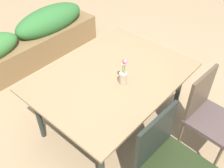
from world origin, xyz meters
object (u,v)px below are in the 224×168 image
object	(u,v)px
chair_near_left	(168,160)
flower_vase	(123,75)
planter_box	(20,46)
dining_table	(112,79)
chair_near_right	(208,112)

from	to	relation	value
chair_near_left	flower_vase	bearing A→B (deg)	-111.50
flower_vase	planter_box	size ratio (longest dim) A/B	0.10
planter_box	dining_table	bearing A→B (deg)	-89.22
dining_table	chair_near_left	size ratio (longest dim) A/B	1.66
dining_table	flower_vase	world-z (taller)	flower_vase
planter_box	chair_near_left	bearing A→B (deg)	-97.07
chair_near_right	flower_vase	world-z (taller)	flower_vase
dining_table	flower_vase	xyz separation A→B (m)	(-0.02, -0.16, 0.15)
chair_near_left	chair_near_right	world-z (taller)	chair_near_left
chair_near_right	flower_vase	distance (m)	0.89
dining_table	planter_box	bearing A→B (deg)	90.78
chair_near_left	chair_near_right	distance (m)	0.71
flower_vase	planter_box	world-z (taller)	flower_vase
chair_near_right	planter_box	distance (m)	2.68
chair_near_left	planter_box	world-z (taller)	chair_near_left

